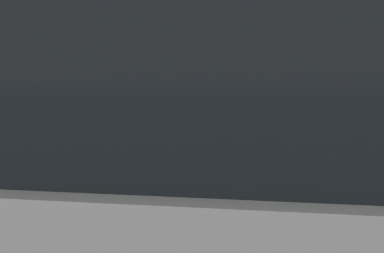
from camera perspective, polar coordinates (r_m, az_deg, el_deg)
The scene contains 5 objects.
parking_meter at distance 3.88m, azimuth 5.70°, elevation 2.36°, with size 0.16×0.17×1.54m.
pedestrian_at_meter at distance 4.21m, azimuth -1.17°, elevation 0.61°, with size 0.67×0.42×1.67m.
parked_sedan_silver at distance 2.36m, azimuth -2.33°, elevation -7.63°, with size 4.62×1.86×1.76m.
background_railing at distance 5.94m, azimuth 6.66°, elevation -0.62°, with size 24.06×0.06×1.01m.
backdrop_wall at distance 9.52m, azimuth 10.59°, elevation 3.99°, with size 32.00×0.50×2.79m, color #ADA38E.
Camera 1 is at (1.05, -3.40, 1.34)m, focal length 79.02 mm.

